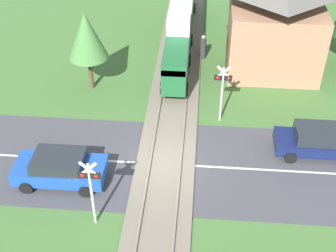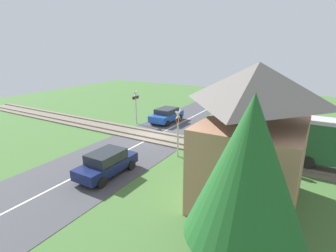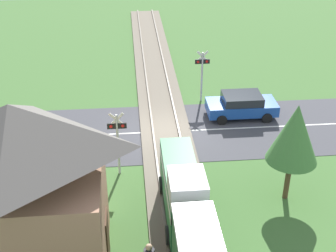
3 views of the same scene
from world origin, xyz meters
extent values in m
plane|color=#426B33|center=(0.00, 0.00, 0.00)|extent=(60.00, 60.00, 0.00)
cube|color=#424247|center=(0.00, 0.00, 0.01)|extent=(48.00, 6.40, 0.02)
cube|color=silver|center=(0.00, 0.00, 0.02)|extent=(48.00, 0.12, 0.00)
cube|color=#756B5B|center=(0.00, 0.00, 0.06)|extent=(2.80, 48.00, 0.12)
cube|color=slate|center=(-0.72, 0.00, 0.18)|extent=(0.10, 48.00, 0.12)
cube|color=slate|center=(0.72, 0.00, 0.18)|extent=(0.10, 48.00, 0.12)
cube|color=#1E6033|center=(0.00, 7.35, 1.57)|extent=(1.35, 5.06, 1.90)
cube|color=silver|center=(0.00, 7.35, 2.09)|extent=(1.37, 5.06, 0.36)
cube|color=silver|center=(0.00, 9.07, 2.97)|extent=(1.35, 1.62, 0.90)
cylinder|color=black|center=(-0.72, 5.73, 0.62)|extent=(0.14, 0.76, 0.76)
cylinder|color=black|center=(0.72, 5.73, 0.62)|extent=(0.14, 0.76, 0.76)
cylinder|color=black|center=(-0.72, 8.96, 0.62)|extent=(0.14, 0.76, 0.76)
cylinder|color=black|center=(0.72, 8.96, 0.62)|extent=(0.14, 0.76, 0.76)
cube|color=#1E4CA8|center=(-4.61, -1.44, 0.62)|extent=(4.08, 1.82, 0.64)
cube|color=#23282D|center=(-4.61, -1.44, 1.19)|extent=(2.24, 1.68, 0.49)
cylinder|color=black|center=(-3.29, -0.53, 0.30)|extent=(0.60, 0.18, 0.60)
cylinder|color=black|center=(-3.29, -2.35, 0.30)|extent=(0.60, 0.18, 0.60)
cylinder|color=black|center=(-5.94, -0.53, 0.30)|extent=(0.60, 0.18, 0.60)
cylinder|color=black|center=(-5.94, -2.35, 0.30)|extent=(0.60, 0.18, 0.60)
cube|color=#141E4C|center=(7.17, 1.44, 0.60)|extent=(3.97, 1.64, 0.61)
cube|color=#23282D|center=(7.17, 1.44, 1.20)|extent=(2.18, 1.51, 0.57)
cylinder|color=black|center=(5.88, 0.62, 0.30)|extent=(0.60, 0.18, 0.60)
cylinder|color=black|center=(5.88, 2.26, 0.30)|extent=(0.60, 0.18, 0.60)
cylinder|color=black|center=(8.46, 0.62, 0.30)|extent=(0.60, 0.18, 0.60)
cylinder|color=black|center=(8.46, 2.26, 0.30)|extent=(0.60, 0.18, 0.60)
cylinder|color=#B7B7B7|center=(-2.58, -3.74, 1.61)|extent=(0.12, 0.12, 3.22)
cube|color=black|center=(-2.58, -3.74, 2.64)|extent=(0.90, 0.08, 0.28)
sphere|color=red|center=(-2.85, -3.74, 2.64)|extent=(0.18, 0.18, 0.18)
sphere|color=red|center=(-2.31, -3.74, 2.64)|extent=(0.18, 0.18, 0.18)
cube|color=silver|center=(-2.58, -3.74, 2.97)|extent=(0.72, 0.04, 0.72)
cube|color=silver|center=(-2.58, -3.74, 2.97)|extent=(0.72, 0.04, 0.72)
cylinder|color=#B7B7B7|center=(2.58, 3.74, 1.61)|extent=(0.12, 0.12, 3.22)
cube|color=black|center=(2.58, 3.74, 2.64)|extent=(0.90, 0.08, 0.28)
sphere|color=red|center=(2.85, 3.74, 2.64)|extent=(0.18, 0.18, 0.18)
sphere|color=red|center=(2.31, 3.74, 2.64)|extent=(0.18, 0.18, 0.18)
cube|color=silver|center=(2.58, 3.74, 2.97)|extent=(0.72, 0.04, 0.72)
cube|color=silver|center=(2.58, 3.74, 2.97)|extent=(0.72, 0.04, 0.72)
cube|color=#AD7A5B|center=(5.70, 9.35, 2.04)|extent=(5.38, 4.39, 4.09)
pyramid|color=#5B5651|center=(5.70, 9.35, 5.86)|extent=(5.81, 4.74, 1.77)
cube|color=#472D1E|center=(2.99, 9.35, 1.05)|extent=(0.06, 1.10, 2.10)
sphere|color=tan|center=(1.50, 10.43, 1.47)|extent=(0.25, 0.25, 0.25)
cylinder|color=brown|center=(-4.87, 6.33, 1.02)|extent=(0.24, 0.24, 2.04)
cone|color=#477F3D|center=(-4.87, 6.33, 3.36)|extent=(2.21, 2.21, 2.65)
camera|label=1|loc=(1.48, -16.38, 14.98)|focal=50.00mm
camera|label=2|loc=(17.56, 11.78, 7.32)|focal=28.00mm
camera|label=3|loc=(1.95, 22.57, 13.26)|focal=50.00mm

